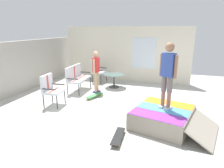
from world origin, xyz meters
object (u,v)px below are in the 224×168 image
object	(u,v)px
patio_chair_by_wall	(50,87)
skateboard_by_bench	(95,95)
patio_bench	(77,76)
skateboard_spare	(118,136)
person_skater	(168,71)
person_watching	(96,69)
skate_ramp	(164,117)
patio_chair_near_house	(97,69)
patio_table	(114,78)

from	to	relation	value
patio_chair_by_wall	skateboard_by_bench	distance (m)	1.62
patio_bench	skateboard_spare	xyz separation A→B (m)	(-3.05, -2.62, -0.53)
patio_bench	person_skater	bearing A→B (deg)	-118.83
person_watching	person_skater	xyz separation A→B (m)	(-1.99, -2.73, 0.50)
person_skater	skateboard_spare	size ratio (longest dim) A/B	2.06
skate_ramp	person_skater	distance (m)	1.21
person_skater	person_watching	bearing A→B (deg)	53.84
patio_chair_by_wall	person_watching	xyz separation A→B (m)	(1.72, -0.90, 0.32)
patio_bench	skateboard_by_bench	xyz separation A→B (m)	(-0.60, -1.01, -0.53)
skate_ramp	patio_chair_near_house	world-z (taller)	patio_chair_near_house
patio_chair_near_house	person_watching	world-z (taller)	person_watching
person_skater	skateboard_spare	distance (m)	1.97
patio_table	skateboard_by_bench	xyz separation A→B (m)	(-1.50, 0.28, -0.32)
skate_ramp	person_watching	distance (m)	3.48
patio_bench	person_skater	size ratio (longest dim) A/B	0.76
patio_chair_near_house	skateboard_spare	size ratio (longest dim) A/B	1.25
skateboard_spare	skateboard_by_bench	bearing A→B (deg)	33.29
person_watching	patio_table	bearing A→B (deg)	-27.31
skate_ramp	patio_chair_by_wall	size ratio (longest dim) A/B	2.20
person_skater	skateboard_by_bench	size ratio (longest dim) A/B	2.04
skate_ramp	patio_chair_by_wall	distance (m)	3.64
patio_table	patio_chair_by_wall	bearing A→B (deg)	152.50
skateboard_by_bench	skateboard_spare	distance (m)	2.93
patio_table	skateboard_spare	bearing A→B (deg)	-161.42
skate_ramp	skateboard_by_bench	bearing A→B (deg)	60.51
person_watching	person_skater	bearing A→B (deg)	-126.16
patio_chair_by_wall	patio_chair_near_house	bearing A→B (deg)	-5.96
patio_table	person_skater	xyz separation A→B (m)	(-2.87, -2.27, 1.03)
person_skater	skateboard_by_bench	world-z (taller)	person_skater
patio_chair_near_house	skate_ramp	bearing A→B (deg)	-137.27
patio_table	person_watching	distance (m)	1.12
person_watching	skateboard_by_bench	bearing A→B (deg)	-164.63
person_watching	person_skater	world-z (taller)	person_skater
patio_bench	patio_chair_near_house	size ratio (longest dim) A/B	1.25
patio_bench	person_skater	distance (m)	4.15
person_skater	skateboard_by_bench	distance (m)	3.20
patio_chair_by_wall	patio_table	size ratio (longest dim) A/B	1.13
patio_chair_near_house	person_watching	size ratio (longest dim) A/B	0.63
patio_chair_near_house	patio_chair_by_wall	xyz separation A→B (m)	(-3.20, 0.33, 0.00)
skate_ramp	patio_bench	size ratio (longest dim) A/B	1.76
patio_chair_near_house	skateboard_by_bench	xyz separation A→B (m)	(-2.11, -0.73, -0.53)
patio_bench	patio_chair_near_house	distance (m)	1.54
person_watching	skateboard_by_bench	xyz separation A→B (m)	(-0.62, -0.17, -0.85)
person_watching	skateboard_by_bench	size ratio (longest dim) A/B	1.98
skateboard_by_bench	skateboard_spare	world-z (taller)	same
person_skater	patio_bench	bearing A→B (deg)	61.17
person_watching	skateboard_by_bench	distance (m)	1.07
patio_chair_by_wall	skateboard_spare	world-z (taller)	patio_chair_by_wall
patio_bench	person_watching	distance (m)	0.90
skate_ramp	person_watching	bearing A→B (deg)	52.77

